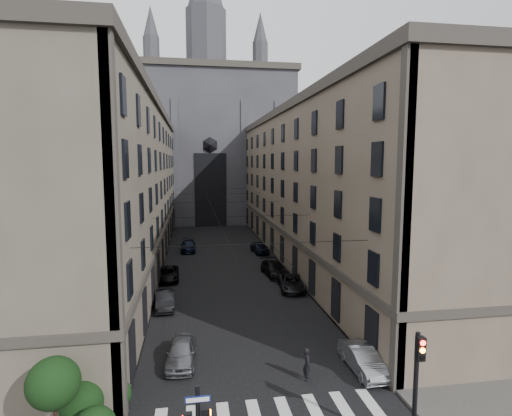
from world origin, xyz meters
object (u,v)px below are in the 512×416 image
gothic_tower (208,137)px  car_left_near (181,352)px  car_right_far (260,248)px  car_right_near (363,359)px  traffic_light_right (417,377)px  car_right_midfar (274,269)px  car_left_midfar (168,274)px  pedestrian (307,364)px  car_left_midnear (165,300)px  car_left_far (188,246)px  car_right_midnear (291,283)px

gothic_tower → car_left_near: 66.33m
car_right_far → car_right_near: bearing=-94.5°
traffic_light_right → car_right_far: size_ratio=1.16×
car_right_midfar → car_left_midfar: bearing=173.9°
pedestrian → car_left_midfar: bearing=35.4°
car_right_midfar → car_right_far: (0.23, 10.89, 0.02)m
car_left_midnear → car_left_far: size_ratio=0.87×
traffic_light_right → car_right_near: (0.60, 6.50, -2.58)m
gothic_tower → car_right_near: 68.97m
car_left_near → car_left_far: 31.54m
car_right_near → car_right_far: bearing=90.1°
car_right_midnear → pedestrian: pedestrian is taller
gothic_tower → car_right_midnear: 54.27m
car_left_midfar → car_right_near: 23.97m
car_left_midfar → car_left_far: (2.00, 13.61, 0.04)m
car_left_midfar → car_right_midfar: (11.34, -0.09, 0.07)m
car_left_near → car_left_midnear: bearing=102.9°
car_left_midnear → car_right_midnear: bearing=10.5°
car_right_near → car_right_midnear: bearing=90.2°
car_right_midnear → car_right_midfar: 5.11m
car_right_midfar → pedestrian: size_ratio=2.76×
gothic_tower → car_right_far: (5.37, -35.22, -17.04)m
car_left_midnear → car_right_near: 17.31m
car_left_midfar → car_right_far: car_right_far is taller
pedestrian → car_right_near: bearing=-70.8°
car_right_midfar → pedestrian: 21.00m
car_left_far → car_right_far: 9.97m
car_left_midnear → car_left_midfar: 8.21m
car_left_far → car_right_midfar: 16.58m
car_left_near → car_right_near: car_left_near is taller
traffic_light_right → car_left_midfar: traffic_light_right is taller
car_right_midfar → car_left_near: bearing=-123.8°
car_right_midfar → car_right_far: size_ratio=1.15×
car_left_far → car_right_near: car_left_far is taller
car_left_far → traffic_light_right: bearing=-76.1°
car_left_midnear → gothic_tower: bearing=79.7°
car_right_far → pedestrian: (-2.70, -31.74, 0.17)m
car_right_near → car_right_midnear: (-0.44, 15.35, -0.02)m
car_left_midfar → traffic_light_right: bearing=-68.1°
car_left_midfar → car_right_midnear: bearing=-25.1°
gothic_tower → car_right_midnear: bearing=-83.6°
gothic_tower → car_right_far: size_ratio=12.97×
car_left_midnear → car_left_midfar: size_ratio=0.88×
car_right_far → pedestrian: pedestrian is taller
gothic_tower → car_right_midnear: (5.76, -51.18, -17.11)m
car_left_near → car_left_far: car_left_near is taller
car_left_midfar → car_right_near: (12.40, -20.52, 0.03)m
traffic_light_right → car_right_midfar: bearing=91.0°
car_left_near → car_left_midnear: 9.85m
car_right_midnear → pedestrian: bearing=-95.0°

